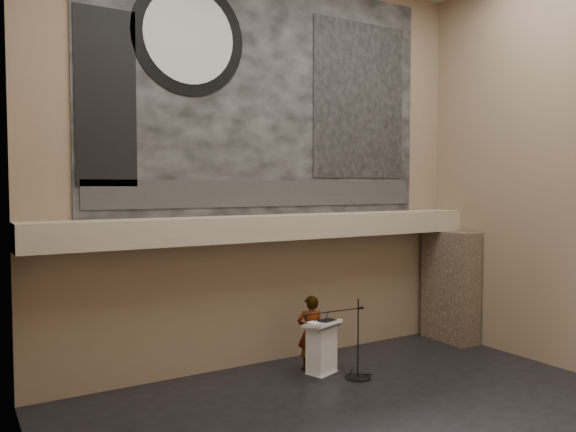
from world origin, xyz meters
TOP-DOWN VIEW (x-y plane):
  - floor at (0.00, 0.00)m, footprint 10.00×10.00m
  - wall_back at (0.00, 4.00)m, footprint 10.00×0.02m
  - wall_left at (-5.00, 0.00)m, footprint 0.02×8.00m
  - soffit at (0.00, 3.60)m, footprint 10.00×0.80m
  - sprinkler_left at (-1.60, 3.55)m, footprint 0.04×0.04m
  - sprinkler_right at (1.90, 3.55)m, footprint 0.04×0.04m
  - banner at (0.00, 3.97)m, footprint 8.00×0.05m
  - banner_text_strip at (0.00, 3.93)m, footprint 7.76×0.02m
  - banner_clock_rim at (-1.80, 3.93)m, footprint 2.30×0.02m
  - banner_clock_face at (-1.80, 3.91)m, footprint 1.84×0.02m
  - banner_building_print at (2.40, 3.93)m, footprint 2.60×0.02m
  - banner_brick_print at (-3.40, 3.93)m, footprint 1.10×0.02m
  - stone_pier at (4.65, 3.15)m, footprint 0.60×1.40m
  - lectern at (0.43, 2.61)m, footprint 0.83×0.70m
  - binder at (0.54, 2.57)m, footprint 0.36×0.30m
  - papers at (0.26, 2.61)m, footprint 0.26×0.31m
  - speaker_person at (0.47, 3.08)m, footprint 0.66×0.55m
  - mic_stand at (0.94, 2.15)m, footprint 1.51×0.52m

SIDE VIEW (x-z plane):
  - floor at x=0.00m, z-range 0.00..0.00m
  - mic_stand at x=0.94m, z-range -0.56..1.03m
  - lectern at x=0.43m, z-range -0.01..1.12m
  - speaker_person at x=0.47m, z-range 0.00..1.55m
  - papers at x=0.26m, z-range 1.10..1.10m
  - binder at x=0.54m, z-range 1.10..1.14m
  - stone_pier at x=4.65m, z-range 0.00..2.70m
  - sprinkler_left at x=-1.60m, z-range 2.64..2.70m
  - sprinkler_right at x=1.90m, z-range 2.64..2.70m
  - soffit at x=0.00m, z-range 2.70..3.20m
  - banner_text_strip at x=0.00m, z-range 3.38..3.93m
  - wall_back at x=0.00m, z-range 0.00..8.50m
  - wall_left at x=-5.00m, z-range 0.00..8.50m
  - banner_brick_print at x=-3.40m, z-range 3.80..7.00m
  - banner at x=0.00m, z-range 3.20..8.20m
  - banner_building_print at x=2.40m, z-range 4.00..7.60m
  - banner_clock_rim at x=-1.80m, z-range 5.55..7.85m
  - banner_clock_face at x=-1.80m, z-range 5.78..7.62m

